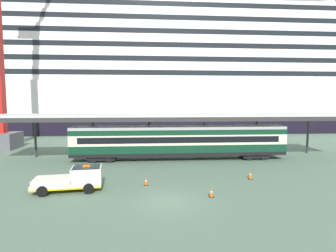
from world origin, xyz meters
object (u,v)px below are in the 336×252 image
object	(u,v)px
cruise_ship	(157,78)
traffic_cone_near	(211,193)
quay_bollard	(89,174)
train_carriage	(179,141)
traffic_cone_far	(250,175)
service_truck	(75,178)
traffic_cone_mid	(146,181)

from	to	relation	value
cruise_ship	traffic_cone_near	bearing A→B (deg)	-87.59
quay_bollard	cruise_ship	bearing A→B (deg)	80.49
train_carriage	traffic_cone_far	distance (m)	10.52
service_truck	cruise_ship	bearing A→B (deg)	80.45
cruise_ship	train_carriage	distance (m)	40.21
traffic_cone_far	quay_bollard	bearing A→B (deg)	176.65
cruise_ship	service_truck	xyz separation A→B (m)	(-8.32, -49.45, -12.22)
train_carriage	service_truck	xyz separation A→B (m)	(-9.62, -10.77, -1.33)
traffic_cone_near	cruise_ship	bearing A→B (deg)	92.41
traffic_cone_near	traffic_cone_far	bearing A→B (deg)	42.53
traffic_cone_far	quay_bollard	xyz separation A→B (m)	(-14.62, 0.86, 0.13)
traffic_cone_far	service_truck	bearing A→B (deg)	-172.35
cruise_ship	traffic_cone_mid	distance (m)	50.24
service_truck	quay_bollard	distance (m)	2.97
train_carriage	traffic_cone_mid	distance (m)	10.76
cruise_ship	train_carriage	size ratio (longest dim) A/B	6.39
train_carriage	traffic_cone_far	xyz separation A→B (m)	(5.52, -8.74, -1.93)
cruise_ship	traffic_cone_mid	bearing A→B (deg)	-93.17
traffic_cone_near	traffic_cone_mid	xyz separation A→B (m)	(-4.86, 3.19, -0.01)
cruise_ship	train_carriage	xyz separation A→B (m)	(1.29, -38.68, -10.90)
traffic_cone_mid	traffic_cone_far	xyz separation A→B (m)	(9.50, 1.06, 0.07)
traffic_cone_mid	quay_bollard	distance (m)	5.47
traffic_cone_far	traffic_cone_mid	bearing A→B (deg)	-173.62
quay_bollard	service_truck	bearing A→B (deg)	-100.18
traffic_cone_near	traffic_cone_mid	bearing A→B (deg)	146.71
cruise_ship	traffic_cone_far	world-z (taller)	cruise_ship
cruise_ship	traffic_cone_far	size ratio (longest dim) A/B	210.92
cruise_ship	traffic_cone_mid	xyz separation A→B (m)	(-2.69, -48.48, -12.90)
traffic_cone_far	quay_bollard	distance (m)	14.64
traffic_cone_mid	traffic_cone_far	bearing A→B (deg)	6.38
service_truck	traffic_cone_far	xyz separation A→B (m)	(15.14, 2.03, -0.61)
cruise_ship	quay_bollard	size ratio (longest dim) A/B	170.72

